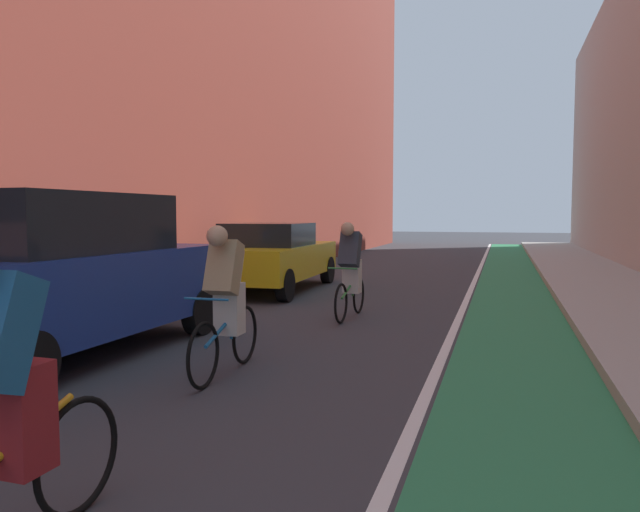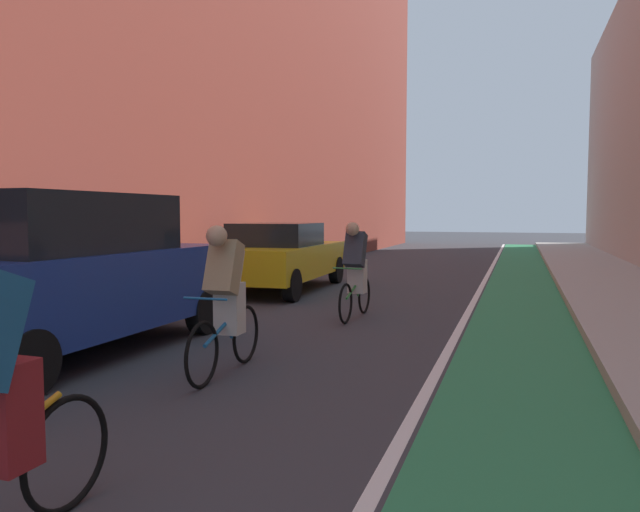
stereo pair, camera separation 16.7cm
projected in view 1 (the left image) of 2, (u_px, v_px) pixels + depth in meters
name	position (u px, v px, depth m)	size (l,w,h in m)	color
ground_plane	(382.00, 293.00, 13.09)	(91.07, 91.07, 0.00)	#38383D
bike_lane_paint	(511.00, 286.00, 14.18)	(1.60, 41.39, 0.00)	#2D8451
lane_divider_stripe	(473.00, 285.00, 14.45)	(0.12, 41.39, 0.00)	white
sidewalk_right	(607.00, 287.00, 13.56)	(2.58, 41.39, 0.14)	#A8A59E
parked_suv_blue	(68.00, 273.00, 7.16)	(1.96, 4.32, 1.98)	navy
parked_sedan_yellow_cab	(271.00, 256.00, 13.44)	(2.11, 4.51, 1.53)	yellow
cyclist_mid	(3.00, 404.00, 2.89)	(0.48, 1.73, 1.62)	black
cyclist_trailing	(226.00, 297.00, 6.35)	(0.48, 1.73, 1.62)	black
cyclist_far	(351.00, 268.00, 9.83)	(0.48, 1.70, 1.60)	black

